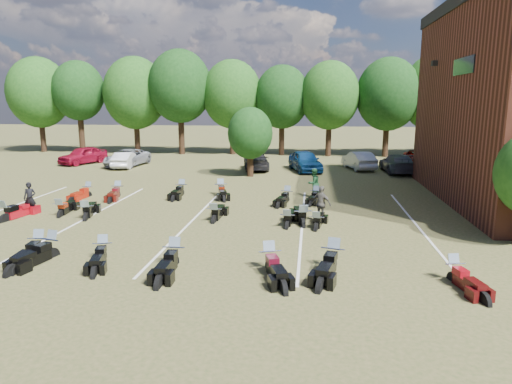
# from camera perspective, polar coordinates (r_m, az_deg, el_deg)

# --- Properties ---
(ground) EXTENTS (160.00, 160.00, 0.00)m
(ground) POSITION_cam_1_polar(r_m,az_deg,el_deg) (17.63, -0.97, -6.41)
(ground) COLOR brown
(ground) RESTS_ON ground
(car_0) EXTENTS (3.30, 4.70, 1.49)m
(car_0) POSITION_cam_1_polar(r_m,az_deg,el_deg) (41.96, -20.81, 4.32)
(car_0) COLOR maroon
(car_0) RESTS_ON ground
(car_1) EXTENTS (1.76, 4.02, 1.28)m
(car_1) POSITION_cam_1_polar(r_m,az_deg,el_deg) (38.51, -15.97, 3.89)
(car_1) COLOR #BDBDC1
(car_1) RESTS_ON ground
(car_2) EXTENTS (2.79, 5.15, 1.37)m
(car_2) POSITION_cam_1_polar(r_m,az_deg,el_deg) (39.44, -15.80, 4.14)
(car_2) COLOR gray
(car_2) RESTS_ON ground
(car_3) EXTENTS (2.63, 4.83, 1.33)m
(car_3) POSITION_cam_1_polar(r_m,az_deg,el_deg) (35.97, 0.03, 3.87)
(car_3) COLOR black
(car_3) RESTS_ON ground
(car_4) EXTENTS (3.09, 4.98, 1.58)m
(car_4) POSITION_cam_1_polar(r_m,az_deg,el_deg) (35.45, 6.16, 3.90)
(car_4) COLOR navy
(car_4) RESTS_ON ground
(car_5) EXTENTS (2.55, 4.53, 1.41)m
(car_5) POSITION_cam_1_polar(r_m,az_deg,el_deg) (37.09, 12.72, 3.88)
(car_5) COLOR #B5B6B0
(car_5) RESTS_ON ground
(car_6) EXTENTS (3.92, 5.95, 1.52)m
(car_6) POSITION_cam_1_polar(r_m,az_deg,el_deg) (37.95, 19.43, 3.76)
(car_6) COLOR #570905
(car_6) RESTS_ON ground
(car_7) EXTENTS (2.27, 4.95, 1.40)m
(car_7) POSITION_cam_1_polar(r_m,az_deg,el_deg) (36.08, 17.25, 3.43)
(car_7) COLOR #3F3E44
(car_7) RESTS_ON ground
(person_black) EXTENTS (0.64, 0.49, 1.56)m
(person_black) POSITION_cam_1_polar(r_m,az_deg,el_deg) (24.33, -26.42, -0.72)
(person_black) COLOR black
(person_black) RESTS_ON ground
(person_green) EXTENTS (1.01, 1.01, 1.65)m
(person_green) POSITION_cam_1_polar(r_m,az_deg,el_deg) (25.71, 7.21, 1.09)
(person_green) COLOR #235E31
(person_green) RESTS_ON ground
(person_grey) EXTENTS (1.02, 0.85, 1.63)m
(person_grey) POSITION_cam_1_polar(r_m,az_deg,el_deg) (20.73, 8.18, -1.46)
(person_grey) COLOR #57534B
(person_grey) RESTS_ON ground
(motorcycle_0) EXTENTS (1.04, 2.38, 1.29)m
(motorcycle_0) POSITION_cam_1_polar(r_m,az_deg,el_deg) (18.01, -25.46, -7.17)
(motorcycle_0) COLOR black
(motorcycle_0) RESTS_ON ground
(motorcycle_1) EXTENTS (1.20, 2.48, 1.32)m
(motorcycle_1) POSITION_cam_1_polar(r_m,az_deg,el_deg) (17.61, -24.17, -7.47)
(motorcycle_1) COLOR black
(motorcycle_1) RESTS_ON ground
(motorcycle_2) EXTENTS (0.83, 2.42, 1.34)m
(motorcycle_2) POSITION_cam_1_polar(r_m,az_deg,el_deg) (15.54, -10.15, -9.09)
(motorcycle_2) COLOR black
(motorcycle_2) RESTS_ON ground
(motorcycle_3) EXTENTS (1.21, 2.25, 1.20)m
(motorcycle_3) POSITION_cam_1_polar(r_m,az_deg,el_deg) (16.75, -18.52, -8.00)
(motorcycle_3) COLOR black
(motorcycle_3) RESTS_ON ground
(motorcycle_4) EXTENTS (1.38, 2.64, 1.40)m
(motorcycle_4) POSITION_cam_1_polar(r_m,az_deg,el_deg) (15.28, 9.54, -9.43)
(motorcycle_4) COLOR black
(motorcycle_4) RESTS_ON ground
(motorcycle_5) EXTENTS (1.48, 2.50, 1.33)m
(motorcycle_5) POSITION_cam_1_polar(r_m,az_deg,el_deg) (14.93, 1.71, -9.78)
(motorcycle_5) COLOR black
(motorcycle_5) RESTS_ON ground
(motorcycle_6) EXTENTS (1.16, 2.21, 1.18)m
(motorcycle_6) POSITION_cam_1_polar(r_m,az_deg,el_deg) (15.29, 23.45, -10.24)
(motorcycle_6) COLOR #3D0809
(motorcycle_6) RESTS_ON ground
(motorcycle_7) EXTENTS (1.18, 2.59, 1.39)m
(motorcycle_7) POSITION_cam_1_polar(r_m,az_deg,el_deg) (23.60, -28.79, -3.24)
(motorcycle_7) COLOR maroon
(motorcycle_7) RESTS_ON ground
(motorcycle_8) EXTENTS (0.98, 2.28, 1.23)m
(motorcycle_8) POSITION_cam_1_polar(r_m,az_deg,el_deg) (23.44, -23.22, -2.84)
(motorcycle_8) COLOR black
(motorcycle_8) RESTS_ON ground
(motorcycle_9) EXTENTS (1.29, 2.44, 1.30)m
(motorcycle_9) POSITION_cam_1_polar(r_m,az_deg,el_deg) (22.39, -20.45, -3.26)
(motorcycle_9) COLOR black
(motorcycle_9) RESTS_ON ground
(motorcycle_10) EXTENTS (0.79, 2.27, 1.25)m
(motorcycle_10) POSITION_cam_1_polar(r_m,az_deg,el_deg) (20.65, -5.23, -3.78)
(motorcycle_10) COLOR black
(motorcycle_10) RESTS_ON ground
(motorcycle_11) EXTENTS (1.00, 2.15, 1.16)m
(motorcycle_11) POSITION_cam_1_polar(r_m,az_deg,el_deg) (19.52, 7.53, -4.73)
(motorcycle_11) COLOR black
(motorcycle_11) RESTS_ON ground
(motorcycle_12) EXTENTS (0.86, 2.17, 1.18)m
(motorcycle_12) POSITION_cam_1_polar(r_m,az_deg,el_deg) (19.70, 3.91, -4.51)
(motorcycle_12) COLOR black
(motorcycle_12) RESTS_ON ground
(motorcycle_13) EXTENTS (1.20, 2.55, 1.37)m
(motorcycle_13) POSITION_cam_1_polar(r_m,az_deg,el_deg) (20.03, 5.86, -4.27)
(motorcycle_13) COLOR black
(motorcycle_13) RESTS_ON ground
(motorcycle_14) EXTENTS (1.05, 2.31, 1.24)m
(motorcycle_14) POSITION_cam_1_polar(r_m,az_deg,el_deg) (27.12, -16.86, -0.55)
(motorcycle_14) COLOR #480F0A
(motorcycle_14) RESTS_ON ground
(motorcycle_15) EXTENTS (0.89, 2.18, 1.18)m
(motorcycle_15) POSITION_cam_1_polar(r_m,az_deg,el_deg) (27.64, -20.25, -0.55)
(motorcycle_15) COLOR #981A0B
(motorcycle_15) RESTS_ON ground
(motorcycle_16) EXTENTS (0.73, 2.29, 1.27)m
(motorcycle_16) POSITION_cam_1_polar(r_m,az_deg,el_deg) (26.73, -9.27, -0.37)
(motorcycle_16) COLOR black
(motorcycle_16) RESTS_ON ground
(motorcycle_17) EXTENTS (1.40, 2.48, 1.32)m
(motorcycle_17) POSITION_cam_1_polar(r_m,az_deg,el_deg) (26.44, -4.41, -0.39)
(motorcycle_17) COLOR black
(motorcycle_17) RESTS_ON ground
(motorcycle_19) EXTENTS (1.15, 2.25, 1.20)m
(motorcycle_19) POSITION_cam_1_polar(r_m,az_deg,el_deg) (24.73, 3.87, -1.21)
(motorcycle_19) COLOR black
(motorcycle_19) RESTS_ON ground
(motorcycle_20) EXTENTS (1.00, 2.08, 1.11)m
(motorcycle_20) POSITION_cam_1_polar(r_m,az_deg,el_deg) (25.17, 7.46, -1.06)
(motorcycle_20) COLOR black
(motorcycle_20) RESTS_ON ground
(tree_line) EXTENTS (56.00, 6.00, 9.79)m
(tree_line) POSITION_cam_1_polar(r_m,az_deg,el_deg) (45.75, 2.82, 12.56)
(tree_line) COLOR black
(tree_line) RESTS_ON ground
(young_tree_midfield) EXTENTS (3.20, 3.20, 4.70)m
(young_tree_midfield) POSITION_cam_1_polar(r_m,az_deg,el_deg) (32.49, -0.74, 7.36)
(young_tree_midfield) COLOR black
(young_tree_midfield) RESTS_ON ground
(parking_lines) EXTENTS (20.10, 14.00, 0.01)m
(parking_lines) POSITION_cam_1_polar(r_m,az_deg,el_deg) (21.03, -7.98, -3.54)
(parking_lines) COLOR silver
(parking_lines) RESTS_ON ground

